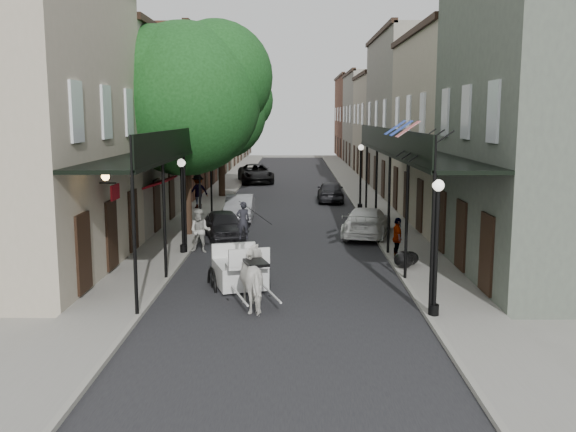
{
  "coord_description": "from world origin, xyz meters",
  "views": [
    {
      "loc": [
        0.31,
        -18.86,
        5.51
      ],
      "look_at": [
        0.05,
        5.9,
        1.6
      ],
      "focal_mm": 40.0,
      "sensor_mm": 36.0,
      "label": 1
    }
  ],
  "objects_px": {
    "pedestrian_sidewalk_right": "(397,238)",
    "horse": "(257,279)",
    "car_right_far": "(331,191)",
    "pedestrian_walking": "(200,231)",
    "tree_far": "(226,110)",
    "car_left_near": "(224,225)",
    "car_left_mid": "(240,208)",
    "lamppost_right_far": "(361,176)",
    "carriage": "(237,251)",
    "lamppost_right_near": "(436,246)",
    "lamppost_left": "(182,204)",
    "tree_near": "(194,93)",
    "pedestrian_sidewalk_left": "(198,191)",
    "car_left_far": "(256,174)",
    "car_right_near": "(367,222)"
  },
  "relations": [
    {
      "from": "lamppost_right_near",
      "to": "pedestrian_sidewalk_right",
      "type": "relative_size",
      "value": 2.37
    },
    {
      "from": "pedestrian_sidewalk_left",
      "to": "pedestrian_sidewalk_right",
      "type": "bearing_deg",
      "value": 94.44
    },
    {
      "from": "lamppost_right_near",
      "to": "car_right_far",
      "type": "bearing_deg",
      "value": 93.6
    },
    {
      "from": "car_right_far",
      "to": "tree_far",
      "type": "bearing_deg",
      "value": -18.19
    },
    {
      "from": "horse",
      "to": "car_left_near",
      "type": "height_order",
      "value": "horse"
    },
    {
      "from": "tree_near",
      "to": "tree_far",
      "type": "bearing_deg",
      "value": 90.19
    },
    {
      "from": "lamppost_left",
      "to": "lamppost_right_far",
      "type": "relative_size",
      "value": 1.0
    },
    {
      "from": "tree_far",
      "to": "lamppost_right_far",
      "type": "relative_size",
      "value": 2.32
    },
    {
      "from": "lamppost_right_far",
      "to": "pedestrian_sidewalk_left",
      "type": "bearing_deg",
      "value": 177.69
    },
    {
      "from": "car_left_near",
      "to": "car_right_near",
      "type": "height_order",
      "value": "car_right_near"
    },
    {
      "from": "pedestrian_sidewalk_right",
      "to": "carriage",
      "type": "bearing_deg",
      "value": 118.2
    },
    {
      "from": "pedestrian_walking",
      "to": "carriage",
      "type": "bearing_deg",
      "value": -63.09
    },
    {
      "from": "lamppost_left",
      "to": "car_left_near",
      "type": "distance_m",
      "value": 3.78
    },
    {
      "from": "pedestrian_walking",
      "to": "pedestrian_sidewalk_left",
      "type": "bearing_deg",
      "value": 104.53
    },
    {
      "from": "pedestrian_sidewalk_right",
      "to": "car_right_far",
      "type": "bearing_deg",
      "value": 3.19
    },
    {
      "from": "pedestrian_sidewalk_right",
      "to": "horse",
      "type": "bearing_deg",
      "value": 138.02
    },
    {
      "from": "lamppost_right_near",
      "to": "car_right_near",
      "type": "distance_m",
      "value": 12.09
    },
    {
      "from": "pedestrian_sidewalk_left",
      "to": "tree_far",
      "type": "bearing_deg",
      "value": -132.02
    },
    {
      "from": "tree_near",
      "to": "horse",
      "type": "height_order",
      "value": "tree_near"
    },
    {
      "from": "lamppost_right_near",
      "to": "car_left_near",
      "type": "distance_m",
      "value": 13.31
    },
    {
      "from": "tree_near",
      "to": "car_right_far",
      "type": "bearing_deg",
      "value": 59.73
    },
    {
      "from": "lamppost_right_far",
      "to": "carriage",
      "type": "bearing_deg",
      "value": -109.08
    },
    {
      "from": "car_right_far",
      "to": "pedestrian_walking",
      "type": "bearing_deg",
      "value": 69.08
    },
    {
      "from": "lamppost_right_near",
      "to": "car_left_mid",
      "type": "height_order",
      "value": "lamppost_right_near"
    },
    {
      "from": "car_left_near",
      "to": "car_left_mid",
      "type": "height_order",
      "value": "car_left_mid"
    },
    {
      "from": "pedestrian_walking",
      "to": "car_left_far",
      "type": "bearing_deg",
      "value": 94.31
    },
    {
      "from": "horse",
      "to": "pedestrian_sidewalk_left",
      "type": "relative_size",
      "value": 1.05
    },
    {
      "from": "lamppost_right_far",
      "to": "carriage",
      "type": "distance_m",
      "value": 17.4
    },
    {
      "from": "tree_far",
      "to": "car_right_far",
      "type": "height_order",
      "value": "tree_far"
    },
    {
      "from": "lamppost_right_near",
      "to": "carriage",
      "type": "relative_size",
      "value": 1.28
    },
    {
      "from": "lamppost_left",
      "to": "horse",
      "type": "distance_m",
      "value": 7.84
    },
    {
      "from": "pedestrian_walking",
      "to": "lamppost_left",
      "type": "bearing_deg",
      "value": -134.24
    },
    {
      "from": "car_left_far",
      "to": "car_left_mid",
      "type": "bearing_deg",
      "value": -98.75
    },
    {
      "from": "tree_near",
      "to": "car_right_far",
      "type": "distance_m",
      "value": 14.68
    },
    {
      "from": "car_right_near",
      "to": "car_right_far",
      "type": "relative_size",
      "value": 1.15
    },
    {
      "from": "car_left_near",
      "to": "car_left_mid",
      "type": "relative_size",
      "value": 0.95
    },
    {
      "from": "lamppost_left",
      "to": "car_left_far",
      "type": "bearing_deg",
      "value": 87.49
    },
    {
      "from": "lamppost_right_far",
      "to": "tree_far",
      "type": "bearing_deg",
      "value": 143.49
    },
    {
      "from": "pedestrian_sidewalk_left",
      "to": "lamppost_left",
      "type": "bearing_deg",
      "value": 64.77
    },
    {
      "from": "tree_near",
      "to": "pedestrian_sidewalk_right",
      "type": "distance_m",
      "value": 11.35
    },
    {
      "from": "car_right_near",
      "to": "pedestrian_walking",
      "type": "bearing_deg",
      "value": 39.4
    },
    {
      "from": "horse",
      "to": "car_left_mid",
      "type": "bearing_deg",
      "value": -100.7
    },
    {
      "from": "carriage",
      "to": "car_right_far",
      "type": "distance_m",
      "value": 20.67
    },
    {
      "from": "pedestrian_sidewalk_left",
      "to": "car_right_near",
      "type": "height_order",
      "value": "pedestrian_sidewalk_left"
    },
    {
      "from": "lamppost_left",
      "to": "pedestrian_walking",
      "type": "relative_size",
      "value": 2.1
    },
    {
      "from": "lamppost_left",
      "to": "pedestrian_sidewalk_right",
      "type": "height_order",
      "value": "lamppost_left"
    },
    {
      "from": "lamppost_right_far",
      "to": "horse",
      "type": "relative_size",
      "value": 1.81
    },
    {
      "from": "lamppost_right_near",
      "to": "lamppost_left",
      "type": "xyz_separation_m",
      "value": [
        -8.2,
        8.0,
        0.0
      ]
    },
    {
      "from": "horse",
      "to": "car_right_near",
      "type": "xyz_separation_m",
      "value": [
        4.37,
        11.0,
        -0.19
      ]
    },
    {
      "from": "pedestrian_sidewalk_left",
      "to": "pedestrian_sidewalk_right",
      "type": "distance_m",
      "value": 16.47
    }
  ]
}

